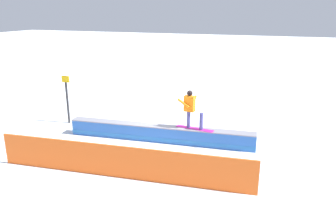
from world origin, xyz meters
The scene contains 5 objects.
ground_plane centered at (0.00, 0.00, 0.00)m, with size 120.00×120.00×0.00m, color white.
grind_box centered at (0.00, 0.00, 0.30)m, with size 7.67×1.26×0.67m.
snowboarder centered at (-1.27, -0.17, 1.50)m, with size 1.57×0.47×1.52m.
safety_fence centered at (0.00, 3.32, 0.55)m, with size 8.52×0.06×1.09m, color orange.
trail_marker centered at (4.89, -0.65, 1.20)m, with size 0.40×0.10×2.26m.
Camera 1 is at (-4.81, 11.86, 5.18)m, focal length 35.89 mm.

